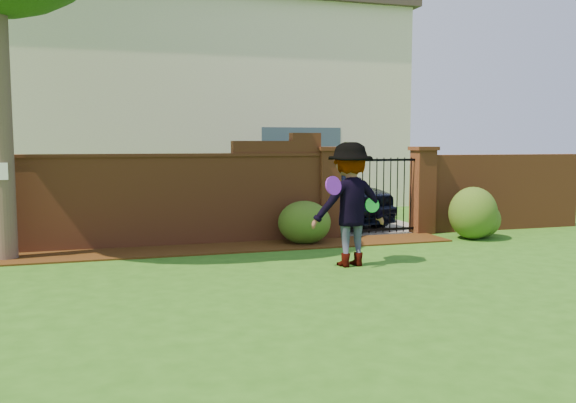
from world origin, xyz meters
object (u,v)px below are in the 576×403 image
object	(u,v)px
frisbee_green	(372,205)
man	(351,205)
car	(323,190)
frisbee_purple	(333,186)

from	to	relation	value
frisbee_green	man	bearing A→B (deg)	167.84
man	frisbee_green	size ratio (longest dim) A/B	8.08
frisbee_green	car	bearing A→B (deg)	78.39
man	car	bearing A→B (deg)	-109.60
car	frisbee_purple	size ratio (longest dim) A/B	16.35
frisbee_purple	man	bearing A→B (deg)	36.68
car	frisbee_green	size ratio (longest dim) A/B	19.47
frisbee_purple	frisbee_green	size ratio (longest dim) A/B	1.19
man	frisbee_purple	xyz separation A→B (m)	(-0.42, -0.31, 0.33)
car	man	distance (m)	5.11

